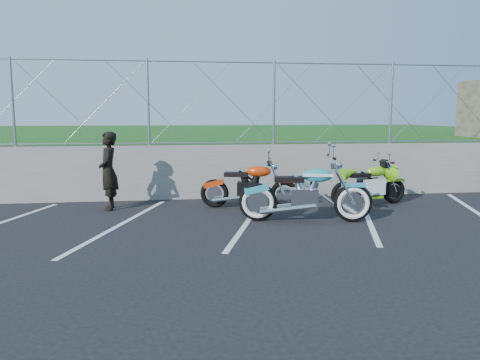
{
  "coord_description": "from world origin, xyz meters",
  "views": [
    {
      "loc": [
        -1.38,
        -7.75,
        2.04
      ],
      "look_at": [
        -0.13,
        1.3,
        0.74
      ],
      "focal_mm": 35.0,
      "sensor_mm": 36.0,
      "label": 1
    }
  ],
  "objects": [
    {
      "name": "chain_link_fence",
      "position": [
        0.0,
        3.5,
        2.3
      ],
      "size": [
        28.0,
        0.03,
        2.0
      ],
      "color": "gray",
      "rests_on": "retaining_wall"
    },
    {
      "name": "grass_field",
      "position": [
        0.0,
        13.5,
        0.65
      ],
      "size": [
        30.0,
        20.0,
        1.3
      ],
      "primitive_type": "cube",
      "color": "#174813",
      "rests_on": "ground"
    },
    {
      "name": "person_standing",
      "position": [
        -2.81,
        2.4,
        0.83
      ],
      "size": [
        0.46,
        0.65,
        1.67
      ],
      "primitive_type": "imported",
      "rotation": [
        0.0,
        0.0,
        -1.46
      ],
      "color": "black",
      "rests_on": "ground"
    },
    {
      "name": "parking_lines",
      "position": [
        1.2,
        1.0,
        0.0
      ],
      "size": [
        18.29,
        4.31,
        0.01
      ],
      "color": "silver",
      "rests_on": "ground"
    },
    {
      "name": "sportbike_green",
      "position": [
        2.92,
        2.09,
        0.43
      ],
      "size": [
        1.9,
        0.68,
        0.99
      ],
      "rotation": [
        0.0,
        0.0,
        0.2
      ],
      "color": "black",
      "rests_on": "ground"
    },
    {
      "name": "cruiser_turquoise",
      "position": [
        1.07,
        0.73,
        0.5
      ],
      "size": [
        2.51,
        0.79,
        1.26
      ],
      "rotation": [
        0.0,
        0.0,
        -0.19
      ],
      "color": "black",
      "rests_on": "ground"
    },
    {
      "name": "ground",
      "position": [
        0.0,
        0.0,
        0.0
      ],
      "size": [
        90.0,
        90.0,
        0.0
      ],
      "primitive_type": "plane",
      "color": "black",
      "rests_on": "ground"
    },
    {
      "name": "naked_orange",
      "position": [
        0.21,
        2.12,
        0.46
      ],
      "size": [
        2.11,
        0.76,
        1.07
      ],
      "rotation": [
        0.0,
        0.0,
        -0.23
      ],
      "color": "black",
      "rests_on": "ground"
    },
    {
      "name": "retaining_wall",
      "position": [
        0.0,
        3.5,
        0.65
      ],
      "size": [
        30.0,
        0.22,
        1.3
      ],
      "primitive_type": "cube",
      "color": "slate",
      "rests_on": "ground"
    }
  ]
}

